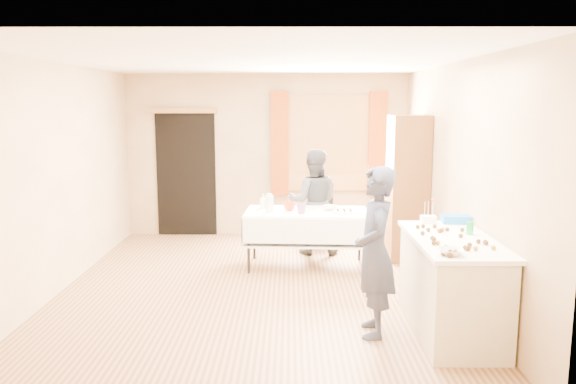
{
  "coord_description": "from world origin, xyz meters",
  "views": [
    {
      "loc": [
        0.38,
        -6.28,
        2.14
      ],
      "look_at": [
        0.36,
        0.0,
        1.14
      ],
      "focal_mm": 35.0,
      "sensor_mm": 36.0,
      "label": 1
    }
  ],
  "objects_px": {
    "party_table": "(306,234)",
    "woman": "(314,202)",
    "counter": "(451,285)",
    "cabinet": "(407,188)",
    "girl": "(375,252)",
    "chair": "(318,227)"
  },
  "relations": [
    {
      "from": "party_table",
      "to": "woman",
      "type": "xyz_separation_m",
      "value": [
        0.12,
        0.67,
        0.31
      ]
    },
    {
      "from": "counter",
      "to": "cabinet",
      "type": "bearing_deg",
      "value": 87.75
    },
    {
      "from": "cabinet",
      "to": "woman",
      "type": "xyz_separation_m",
      "value": [
        -1.27,
        0.26,
        -0.24
      ]
    },
    {
      "from": "cabinet",
      "to": "woman",
      "type": "bearing_deg",
      "value": 168.45
    },
    {
      "from": "girl",
      "to": "woman",
      "type": "height_order",
      "value": "girl"
    },
    {
      "from": "cabinet",
      "to": "chair",
      "type": "distance_m",
      "value": 1.54
    },
    {
      "from": "cabinet",
      "to": "party_table",
      "type": "height_order",
      "value": "cabinet"
    },
    {
      "from": "chair",
      "to": "girl",
      "type": "xyz_separation_m",
      "value": [
        0.35,
        -3.29,
        0.51
      ]
    },
    {
      "from": "counter",
      "to": "woman",
      "type": "relative_size",
      "value": 1.02
    },
    {
      "from": "counter",
      "to": "woman",
      "type": "xyz_separation_m",
      "value": [
        -1.17,
        2.8,
        0.3
      ]
    },
    {
      "from": "party_table",
      "to": "woman",
      "type": "height_order",
      "value": "woman"
    },
    {
      "from": "chair",
      "to": "girl",
      "type": "height_order",
      "value": "girl"
    },
    {
      "from": "girl",
      "to": "woman",
      "type": "distance_m",
      "value": 2.89
    },
    {
      "from": "party_table",
      "to": "chair",
      "type": "bearing_deg",
      "value": 81.65
    },
    {
      "from": "counter",
      "to": "chair",
      "type": "xyz_separation_m",
      "value": [
        -1.08,
        3.24,
        -0.17
      ]
    },
    {
      "from": "girl",
      "to": "woman",
      "type": "bearing_deg",
      "value": -169.93
    },
    {
      "from": "chair",
      "to": "girl",
      "type": "relative_size",
      "value": 0.6
    },
    {
      "from": "cabinet",
      "to": "woman",
      "type": "relative_size",
      "value": 1.32
    },
    {
      "from": "cabinet",
      "to": "woman",
      "type": "height_order",
      "value": "cabinet"
    },
    {
      "from": "cabinet",
      "to": "chair",
      "type": "bearing_deg",
      "value": 149.36
    },
    {
      "from": "chair",
      "to": "woman",
      "type": "relative_size",
      "value": 0.63
    },
    {
      "from": "counter",
      "to": "girl",
      "type": "xyz_separation_m",
      "value": [
        -0.73,
        -0.05,
        0.34
      ]
    }
  ]
}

